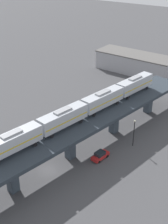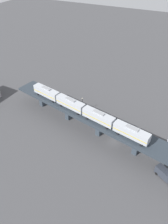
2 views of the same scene
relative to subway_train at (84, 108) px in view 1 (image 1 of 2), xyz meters
The scene contains 6 objects.
ground_plane 15.73m from the subway_train, 95.39° to the right, with size 400.00×400.00×0.00m, color #424244.
elevated_viaduct 13.01m from the subway_train, 95.48° to the right, with size 27.19×91.75×7.20m.
subway_train is the anchor object (origin of this frame).
street_car_red 11.10m from the subway_train, 25.52° to the right, with size 2.52×4.64×1.89m.
street_lamp 12.83m from the subway_train, 29.47° to the left, with size 0.44×0.44×6.94m.
warehouse_building 51.77m from the subway_train, 101.28° to the left, with size 29.10×11.81×6.80m.
Camera 1 is at (34.37, -39.54, 42.02)m, focal length 50.00 mm.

